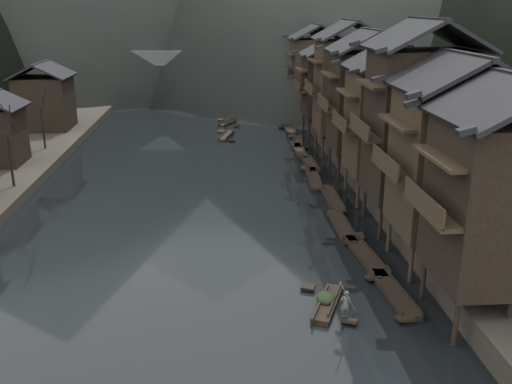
{
  "coord_description": "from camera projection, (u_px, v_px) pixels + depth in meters",
  "views": [
    {
      "loc": [
        2.26,
        -35.16,
        16.69
      ],
      "look_at": [
        5.22,
        7.93,
        2.5
      ],
      "focal_mm": 40.0,
      "sensor_mm": 36.0,
      "label": 1
    }
  ],
  "objects": [
    {
      "name": "boatman",
      "position": [
        346.0,
        300.0,
        31.32
      ],
      "size": [
        0.64,
        0.46,
        1.63
      ],
      "primitive_type": "imported",
      "rotation": [
        0.0,
        0.0,
        3.02
      ],
      "color": "#565558",
      "rests_on": "hero_sampan"
    },
    {
      "name": "water",
      "position": [
        187.0,
        265.0,
        38.39
      ],
      "size": [
        300.0,
        300.0,
        0.0
      ],
      "primitive_type": "plane",
      "color": "black",
      "rests_on": "ground"
    },
    {
      "name": "bamboo_pole",
      "position": [
        352.0,
        261.0,
        30.58
      ],
      "size": [
        1.65,
        2.04,
        3.15
      ],
      "primitive_type": "cylinder",
      "rotation": [
        0.68,
        0.0,
        -0.68
      ],
      "color": "#8C7A51",
      "rests_on": "boatman"
    },
    {
      "name": "right_bank",
      "position": [
        456.0,
        126.0,
        78.3
      ],
      "size": [
        40.0,
        200.0,
        1.8
      ],
      "primitive_type": "cube",
      "color": "#2D2823",
      "rests_on": "ground"
    },
    {
      "name": "moored_sampans",
      "position": [
        305.0,
        157.0,
        65.2
      ],
      "size": [
        2.55,
        73.07,
        0.47
      ],
      "color": "black",
      "rests_on": "water"
    },
    {
      "name": "hero_sampan",
      "position": [
        328.0,
        303.0,
        33.12
      ],
      "size": [
        2.67,
        4.91,
        0.44
      ],
      "color": "black",
      "rests_on": "water"
    },
    {
      "name": "stilt_houses",
      "position": [
        373.0,
        90.0,
        54.65
      ],
      "size": [
        9.0,
        67.6,
        16.06
      ],
      "color": "black",
      "rests_on": "ground"
    },
    {
      "name": "cargo_heap",
      "position": [
        326.0,
        293.0,
        33.14
      ],
      "size": [
        1.09,
        1.43,
        0.66
      ],
      "primitive_type": "ellipsoid",
      "color": "black",
      "rests_on": "hero_sampan"
    },
    {
      "name": "stone_bridge",
      "position": [
        204.0,
        71.0,
        105.03
      ],
      "size": [
        40.0,
        6.0,
        9.0
      ],
      "color": "#4C4C4F",
      "rests_on": "ground"
    },
    {
      "name": "midriver_boats",
      "position": [
        224.0,
        124.0,
        83.16
      ],
      "size": [
        4.24,
        21.91,
        0.45
      ],
      "color": "black",
      "rests_on": "water"
    }
  ]
}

